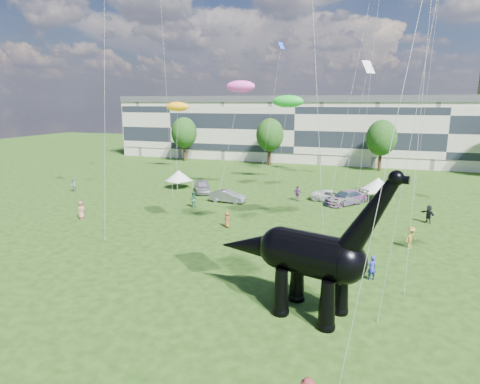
% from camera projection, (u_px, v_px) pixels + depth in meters
% --- Properties ---
extents(ground, '(220.00, 220.00, 0.00)m').
position_uv_depth(ground, '(240.00, 303.00, 24.36)').
color(ground, '#16330C').
rests_on(ground, ground).
extents(terrace_row, '(78.00, 11.00, 12.00)m').
position_uv_depth(terrace_row, '(300.00, 131.00, 82.82)').
color(terrace_row, beige).
rests_on(terrace_row, ground).
extents(tree_far_left, '(5.20, 5.20, 9.44)m').
position_uv_depth(tree_far_left, '(184.00, 130.00, 81.34)').
color(tree_far_left, '#382314').
rests_on(tree_far_left, ground).
extents(tree_mid_left, '(5.20, 5.20, 9.44)m').
position_uv_depth(tree_mid_left, '(270.00, 132.00, 75.70)').
color(tree_mid_left, '#382314').
rests_on(tree_mid_left, ground).
extents(tree_mid_right, '(5.20, 5.20, 9.44)m').
position_uv_depth(tree_mid_right, '(382.00, 135.00, 69.43)').
color(tree_mid_right, '#382314').
rests_on(tree_mid_right, ground).
extents(dinosaur_sculpture, '(11.12, 4.58, 9.12)m').
position_uv_depth(dinosaur_sculpture, '(304.00, 255.00, 22.66)').
color(dinosaur_sculpture, black).
rests_on(dinosaur_sculpture, ground).
extents(car_silver, '(3.94, 5.29, 1.68)m').
position_uv_depth(car_silver, '(203.00, 186.00, 53.84)').
color(car_silver, silver).
rests_on(car_silver, ground).
extents(car_grey, '(4.50, 1.78, 1.46)m').
position_uv_depth(car_grey, '(228.00, 196.00, 48.57)').
color(car_grey, slate).
rests_on(car_grey, ground).
extents(car_white, '(5.02, 2.83, 1.33)m').
position_uv_depth(car_white, '(331.00, 196.00, 49.00)').
color(car_white, white).
rests_on(car_white, ground).
extents(car_dark, '(5.41, 5.74, 1.63)m').
position_uv_depth(car_dark, '(346.00, 198.00, 47.53)').
color(car_dark, '#595960').
rests_on(car_dark, ground).
extents(gazebo_near, '(5.13, 5.13, 2.84)m').
position_uv_depth(gazebo_near, '(378.00, 184.00, 49.28)').
color(gazebo_near, white).
rests_on(gazebo_near, ground).
extents(gazebo_left, '(4.77, 4.77, 2.51)m').
position_uv_depth(gazebo_left, '(179.00, 176.00, 56.51)').
color(gazebo_left, silver).
rests_on(gazebo_left, ground).
extents(visitors, '(53.09, 45.58, 1.88)m').
position_uv_depth(visitors, '(273.00, 215.00, 40.11)').
color(visitors, '#283395').
rests_on(visitors, ground).
extents(kites, '(54.04, 52.18, 26.60)m').
position_uv_depth(kites, '(267.00, 75.00, 50.40)').
color(kites, red).
rests_on(kites, ground).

